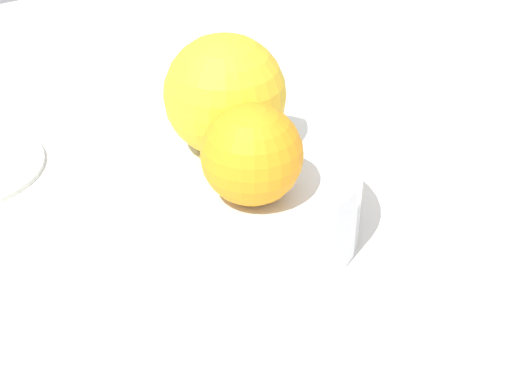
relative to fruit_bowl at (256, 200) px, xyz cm
name	(u,v)px	position (x,y,z in cm)	size (l,w,h in cm)	color
ground_plane	(256,244)	(0.00, 0.00, -3.75)	(110.00, 110.00, 2.00)	silver
fruit_bowl	(256,200)	(0.00, 0.00, 0.00)	(14.35, 14.35, 5.76)	silver
orange_in_bowl_0	(225,95)	(-2.77, -0.63, 7.08)	(8.16, 8.16, 8.16)	yellow
orange_in_bowl_1	(252,155)	(3.28, -2.45, 6.13)	(6.26, 6.26, 6.26)	orange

